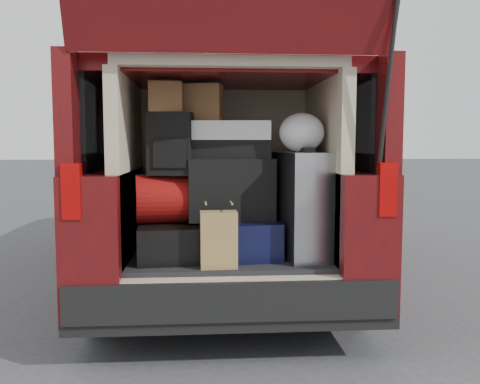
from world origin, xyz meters
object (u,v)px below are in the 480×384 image
object	(u,v)px
navy_hardshell	(240,237)
red_duffel	(173,199)
silver_roller	(304,206)
kraft_bag	(219,240)
black_soft_case	(230,189)
black_hardshell	(171,240)
backpack	(171,144)
twotone_duffel	(229,140)

from	to	relation	value
navy_hardshell	red_duffel	size ratio (longest dim) A/B	1.15
silver_roller	red_duffel	world-z (taller)	silver_roller
navy_hardshell	kraft_bag	bearing A→B (deg)	-121.84
kraft_bag	red_duffel	bearing A→B (deg)	128.75
red_duffel	black_soft_case	world-z (taller)	black_soft_case
black_hardshell	red_duffel	distance (m)	0.27
navy_hardshell	silver_roller	distance (m)	0.46
backpack	black_soft_case	bearing A→B (deg)	18.96
navy_hardshell	black_soft_case	size ratio (longest dim) A/B	0.99
navy_hardshell	black_soft_case	bearing A→B (deg)	154.45
silver_roller	kraft_bag	distance (m)	0.61
black_soft_case	backpack	size ratio (longest dim) A/B	1.40
navy_hardshell	red_duffel	xyz separation A→B (m)	(-0.43, 0.01, 0.26)
twotone_duffel	kraft_bag	bearing A→B (deg)	-98.61
kraft_bag	backpack	bearing A→B (deg)	134.30
red_duffel	twotone_duffel	xyz separation A→B (m)	(0.36, 0.03, 0.37)
silver_roller	black_soft_case	xyz separation A→B (m)	(-0.46, 0.12, 0.10)
navy_hardshell	twotone_duffel	world-z (taller)	twotone_duffel
navy_hardshell	black_soft_case	world-z (taller)	black_soft_case
kraft_bag	twotone_duffel	xyz separation A→B (m)	(0.08, 0.35, 0.58)
black_soft_case	twotone_duffel	world-z (taller)	twotone_duffel
silver_roller	kraft_bag	size ratio (longest dim) A/B	2.03
red_duffel	black_soft_case	bearing A→B (deg)	-6.56
backpack	twotone_duffel	world-z (taller)	backpack
silver_roller	red_duffel	distance (m)	0.83
navy_hardshell	red_duffel	bearing A→B (deg)	172.27
backpack	black_hardshell	bearing A→B (deg)	137.00
black_soft_case	silver_roller	bearing A→B (deg)	-18.73
navy_hardshell	red_duffel	distance (m)	0.50
navy_hardshell	black_soft_case	distance (m)	0.32
silver_roller	kraft_bag	world-z (taller)	silver_roller
silver_roller	black_soft_case	size ratio (longest dim) A/B	1.23
black_hardshell	silver_roller	size ratio (longest dim) A/B	0.82
twotone_duffel	silver_roller	bearing A→B (deg)	-12.44
silver_roller	red_duffel	size ratio (longest dim) A/B	1.42
black_soft_case	backpack	world-z (taller)	backpack
kraft_bag	black_soft_case	bearing A→B (deg)	73.87
black_hardshell	silver_roller	bearing A→B (deg)	-9.24
silver_roller	navy_hardshell	bearing A→B (deg)	156.42
black_hardshell	silver_roller	world-z (taller)	silver_roller
black_soft_case	red_duffel	bearing A→B (deg)	178.13
navy_hardshell	black_soft_case	xyz separation A→B (m)	(-0.06, 0.02, 0.31)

